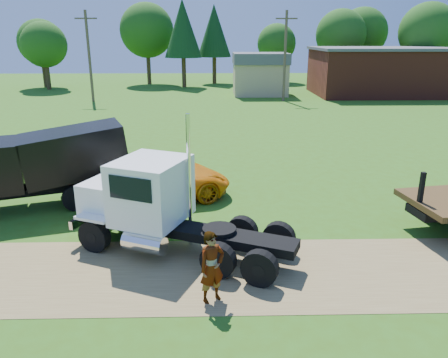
{
  "coord_description": "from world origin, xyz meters",
  "views": [
    {
      "loc": [
        -1.35,
        -11.34,
        6.68
      ],
      "look_at": [
        -1.0,
        3.98,
        1.6
      ],
      "focal_mm": 35.0,
      "sensor_mm": 36.0,
      "label": 1
    }
  ],
  "objects_px": {
    "black_dump_truck": "(40,164)",
    "orange_pickup": "(157,181)",
    "white_semi_tractor": "(154,204)",
    "spectator_a": "(212,267)"
  },
  "relations": [
    {
      "from": "black_dump_truck",
      "to": "orange_pickup",
      "type": "xyz_separation_m",
      "value": [
        4.58,
        0.52,
        -0.94
      ]
    },
    {
      "from": "white_semi_tractor",
      "to": "black_dump_truck",
      "type": "height_order",
      "value": "white_semi_tractor"
    },
    {
      "from": "black_dump_truck",
      "to": "spectator_a",
      "type": "bearing_deg",
      "value": -65.77
    },
    {
      "from": "orange_pickup",
      "to": "spectator_a",
      "type": "distance_m",
      "value": 7.76
    },
    {
      "from": "black_dump_truck",
      "to": "spectator_a",
      "type": "relative_size",
      "value": 3.86
    },
    {
      "from": "spectator_a",
      "to": "white_semi_tractor",
      "type": "bearing_deg",
      "value": 89.14
    },
    {
      "from": "white_semi_tractor",
      "to": "black_dump_truck",
      "type": "bearing_deg",
      "value": 166.14
    },
    {
      "from": "black_dump_truck",
      "to": "white_semi_tractor",
      "type": "bearing_deg",
      "value": -57.58
    },
    {
      "from": "white_semi_tractor",
      "to": "black_dump_truck",
      "type": "distance_m",
      "value": 6.26
    },
    {
      "from": "orange_pickup",
      "to": "black_dump_truck",
      "type": "bearing_deg",
      "value": 75.0
    }
  ]
}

